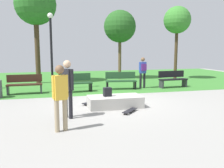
# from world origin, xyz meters

# --- Properties ---
(ground_plane) EXTENTS (28.00, 28.00, 0.00)m
(ground_plane) POSITION_xyz_m (0.00, 0.00, 0.00)
(ground_plane) COLOR gray
(grass_lawn) EXTENTS (26.60, 12.48, 0.01)m
(grass_lawn) POSITION_xyz_m (0.00, 7.76, 0.00)
(grass_lawn) COLOR #387A2D
(grass_lawn) RESTS_ON ground_plane
(concrete_ledge) EXTENTS (1.94, 0.97, 0.41)m
(concrete_ledge) POSITION_xyz_m (-0.20, -0.84, 0.20)
(concrete_ledge) COLOR #A8A59E
(concrete_ledge) RESTS_ON ground_plane
(backpack_on_ledge) EXTENTS (0.30, 0.23, 0.32)m
(backpack_on_ledge) POSITION_xyz_m (-0.47, -0.81, 0.57)
(backpack_on_ledge) COLOR black
(backpack_on_ledge) RESTS_ON concrete_ledge
(skater_performing_trick) EXTENTS (0.41, 0.29, 1.71)m
(skater_performing_trick) POSITION_xyz_m (-2.20, -3.03, 1.00)
(skater_performing_trick) COLOR tan
(skater_performing_trick) RESTS_ON ground_plane
(skater_watching) EXTENTS (0.36, 0.37, 1.77)m
(skater_watching) POSITION_xyz_m (-1.94, -1.86, 1.04)
(skater_watching) COLOR black
(skater_watching) RESTS_ON ground_plane
(skateboard_by_ledge) EXTENTS (0.69, 0.72, 0.08)m
(skateboard_by_ledge) POSITION_xyz_m (0.10, -1.71, 0.06)
(skateboard_by_ledge) COLOR black
(skateboard_by_ledge) RESTS_ON ground_plane
(skateboard_spare) EXTENTS (0.76, 0.64, 0.08)m
(skateboard_spare) POSITION_xyz_m (-0.97, -0.15, 0.06)
(skateboard_spare) COLOR black
(skateboard_spare) RESTS_ON ground_plane
(park_bench_near_lamppost) EXTENTS (1.63, 0.59, 0.91)m
(park_bench_near_lamppost) POSITION_xyz_m (4.07, 2.83, 0.48)
(park_bench_near_lamppost) COLOR black
(park_bench_near_lamppost) RESTS_ON ground_plane
(park_bench_by_oak) EXTENTS (1.64, 0.64, 0.91)m
(park_bench_by_oak) POSITION_xyz_m (1.11, 2.89, 0.48)
(park_bench_by_oak) COLOR #1E4223
(park_bench_by_oak) RESTS_ON ground_plane
(park_bench_center_lawn) EXTENTS (1.62, 0.53, 0.91)m
(park_bench_center_lawn) POSITION_xyz_m (-3.67, 2.72, 0.48)
(park_bench_center_lawn) COLOR #331E14
(park_bench_center_lawn) RESTS_ON ground_plane
(park_bench_far_right) EXTENTS (1.64, 0.65, 0.91)m
(park_bench_far_right) POSITION_xyz_m (-1.29, 2.64, 0.48)
(park_bench_far_right) COLOR #1E4223
(park_bench_far_right) RESTS_ON ground_plane
(tree_leaning_ash) EXTENTS (2.48, 2.48, 6.02)m
(tree_leaning_ash) POSITION_xyz_m (-3.24, 6.42, 4.72)
(tree_leaning_ash) COLOR #42301E
(tree_leaning_ash) RESTS_ON grass_lawn
(tree_young_birch) EXTENTS (2.24, 2.24, 4.80)m
(tree_young_birch) POSITION_xyz_m (2.29, 7.30, 3.66)
(tree_young_birch) COLOR brown
(tree_young_birch) RESTS_ON grass_lawn
(tree_broad_elm) EXTENTS (1.84, 1.84, 5.02)m
(tree_broad_elm) POSITION_xyz_m (6.04, 6.12, 4.04)
(tree_broad_elm) COLOR #42301E
(tree_broad_elm) RESTS_ON grass_lawn
(lamp_post) EXTENTS (0.28, 0.28, 3.91)m
(lamp_post) POSITION_xyz_m (-2.39, 3.63, 2.40)
(lamp_post) COLOR black
(lamp_post) RESTS_ON ground_plane
(pedestrian_with_backpack) EXTENTS (0.43, 0.35, 1.67)m
(pedestrian_with_backpack) POSITION_xyz_m (2.35, 2.95, 1.00)
(pedestrian_with_backpack) COLOR black
(pedestrian_with_backpack) RESTS_ON ground_plane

